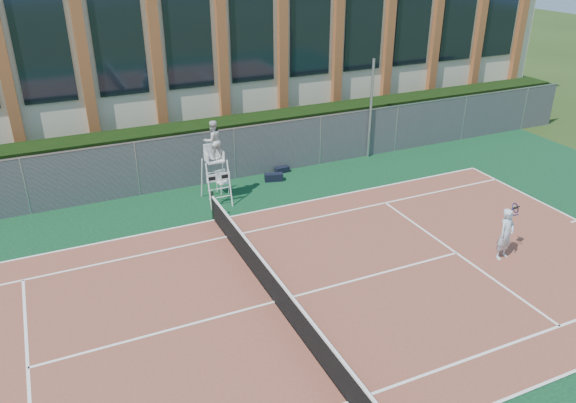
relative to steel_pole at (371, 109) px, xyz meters
name	(u,v)px	position (x,y,z in m)	size (l,w,h in m)	color
ground	(275,303)	(-8.45, -8.70, -2.25)	(120.00, 120.00, 0.00)	#233814
apron	(261,284)	(-8.45, -7.70, -2.25)	(36.00, 20.00, 0.01)	#0B311A
tennis_court	(275,302)	(-8.45, -8.70, -2.23)	(23.77, 10.97, 0.02)	brown
tennis_net	(275,287)	(-8.45, -8.70, -1.72)	(0.10, 11.30, 1.10)	black
fence	(188,162)	(-8.45, 0.10, -1.15)	(40.00, 0.06, 2.20)	#595E60
hedge	(180,152)	(-8.45, 1.30, -1.15)	(40.00, 1.40, 2.20)	black
building	(135,46)	(-8.45, 9.25, 1.89)	(45.00, 10.60, 8.22)	beige
steel_pole	(371,109)	(0.00, 0.00, 0.00)	(0.12, 0.12, 4.50)	#9EA0A5
umpire_chair	(213,143)	(-7.87, -1.66, 0.13)	(0.91, 1.40, 3.26)	white
plastic_chair	(221,179)	(-7.41, -0.94, -1.71)	(0.48, 0.48, 0.90)	silver
sports_bag_near	(274,177)	(-5.09, -0.80, -2.08)	(0.75, 0.30, 0.32)	black
sports_bag_far	(282,170)	(-4.40, -0.10, -2.12)	(0.62, 0.27, 0.25)	black
tennis_player	(506,234)	(-0.91, -9.51, -1.37)	(0.99, 0.70, 1.71)	silver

